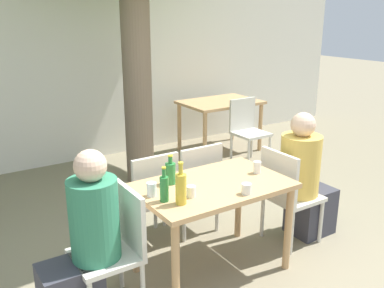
% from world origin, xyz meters
% --- Properties ---
extents(ground_plane, '(30.00, 30.00, 0.00)m').
position_xyz_m(ground_plane, '(0.00, 0.00, 0.00)').
color(ground_plane, gray).
extents(cafe_building_wall, '(10.00, 0.08, 2.80)m').
position_xyz_m(cafe_building_wall, '(0.00, 3.34, 1.40)').
color(cafe_building_wall, white).
rests_on(cafe_building_wall, ground_plane).
extents(dining_table_front, '(1.20, 0.77, 0.78)m').
position_xyz_m(dining_table_front, '(0.00, 0.00, 0.67)').
color(dining_table_front, tan).
rests_on(dining_table_front, ground_plane).
extents(dining_table_back, '(1.16, 0.81, 0.78)m').
position_xyz_m(dining_table_back, '(1.98, 2.56, 0.67)').
color(dining_table_back, tan).
rests_on(dining_table_back, ground_plane).
extents(patio_chair_0, '(0.44, 0.44, 0.91)m').
position_xyz_m(patio_chair_0, '(-0.83, 0.00, 0.51)').
color(patio_chair_0, beige).
rests_on(patio_chair_0, ground_plane).
extents(patio_chair_1, '(0.44, 0.44, 0.91)m').
position_xyz_m(patio_chair_1, '(0.83, 0.00, 0.51)').
color(patio_chair_1, beige).
rests_on(patio_chair_1, ground_plane).
extents(patio_chair_2, '(0.44, 0.44, 0.91)m').
position_xyz_m(patio_chair_2, '(-0.24, 0.62, 0.51)').
color(patio_chair_2, beige).
rests_on(patio_chair_2, ground_plane).
extents(patio_chair_3, '(0.44, 0.44, 0.91)m').
position_xyz_m(patio_chair_3, '(0.24, 0.62, 0.51)').
color(patio_chair_3, beige).
rests_on(patio_chair_3, ground_plane).
extents(patio_chair_4, '(0.44, 0.44, 0.91)m').
position_xyz_m(patio_chair_4, '(1.98, 1.92, 0.51)').
color(patio_chair_4, beige).
rests_on(patio_chair_4, ground_plane).
extents(person_seated_0, '(0.57, 0.34, 1.23)m').
position_xyz_m(person_seated_0, '(-1.07, -0.00, 0.55)').
color(person_seated_0, '#383842').
rests_on(person_seated_0, ground_plane).
extents(person_seated_1, '(0.58, 0.37, 1.23)m').
position_xyz_m(person_seated_1, '(1.06, -0.00, 0.56)').
color(person_seated_1, '#383842').
rests_on(person_seated_1, ground_plane).
extents(green_bottle_0, '(0.06, 0.06, 0.26)m').
position_xyz_m(green_bottle_0, '(-0.48, -0.07, 0.88)').
color(green_bottle_0, '#287A38').
rests_on(green_bottle_0, dining_table_front).
extents(green_bottle_1, '(0.08, 0.08, 0.24)m').
position_xyz_m(green_bottle_1, '(-0.28, 0.18, 0.87)').
color(green_bottle_1, '#287A38').
rests_on(green_bottle_1, dining_table_front).
extents(oil_cruet_2, '(0.08, 0.08, 0.31)m').
position_xyz_m(oil_cruet_2, '(-0.40, -0.17, 0.90)').
color(oil_cruet_2, gold).
rests_on(oil_cruet_2, dining_table_front).
extents(drinking_glass_0, '(0.07, 0.07, 0.08)m').
position_xyz_m(drinking_glass_0, '(-0.28, -0.12, 0.82)').
color(drinking_glass_0, silver).
rests_on(drinking_glass_0, dining_table_front).
extents(drinking_glass_1, '(0.07, 0.07, 0.11)m').
position_xyz_m(drinking_glass_1, '(-0.51, 0.05, 0.83)').
color(drinking_glass_1, silver).
rests_on(drinking_glass_1, dining_table_front).
extents(drinking_glass_2, '(0.07, 0.07, 0.08)m').
position_xyz_m(drinking_glass_2, '(0.09, -0.30, 0.82)').
color(drinking_glass_2, silver).
rests_on(drinking_glass_2, dining_table_front).
extents(drinking_glass_3, '(0.07, 0.07, 0.10)m').
position_xyz_m(drinking_glass_3, '(0.45, -0.01, 0.83)').
color(drinking_glass_3, silver).
rests_on(drinking_glass_3, dining_table_front).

